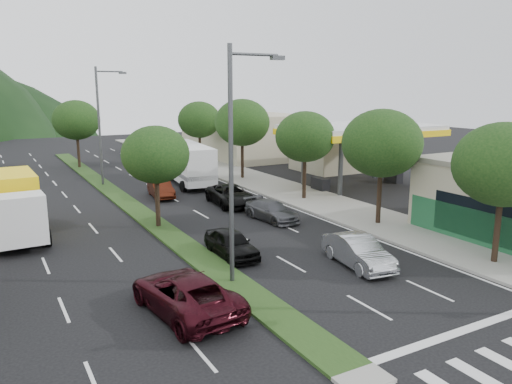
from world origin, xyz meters
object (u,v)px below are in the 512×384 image
tree_med_far (76,120)px  suv_maroon (186,293)px  car_queue_d (231,195)px  tree_r_b (382,143)px  car_queue_a (231,243)px  tree_r_e (199,120)px  streetlight_mid (101,120)px  streetlight_near (235,155)px  sedan_silver (358,251)px  car_queue_c (161,189)px  car_queue_b (272,211)px  tree_med_near (156,155)px  box_truck (14,208)px  motorhome (188,163)px  tree_r_a (504,165)px  tree_r_c (305,137)px  tree_r_d (242,123)px

tree_med_far → suv_maroon: 38.10m
tree_med_far → car_queue_d: size_ratio=1.34×
tree_r_b → car_queue_d: (-5.58, 9.13, -4.32)m
tree_r_b → car_queue_a: 11.39m
tree_r_e → streetlight_mid: size_ratio=0.67×
streetlight_near → suv_maroon: 5.95m
sedan_silver → car_queue_c: sedan_silver is taller
streetlight_mid → car_queue_b: bearing=-68.5°
tree_med_near → streetlight_mid: bearing=89.2°
suv_maroon → streetlight_near: bearing=-156.3°
streetlight_mid → car_queue_b: (6.64, -16.87, -4.96)m
tree_r_b → box_truck: tree_r_b is taller
tree_med_near → box_truck: bearing=165.3°
tree_med_far → car_queue_a: 33.19m
car_queue_c → tree_med_near: bearing=-103.0°
box_truck → motorhome: box_truck is taller
tree_r_b → sedan_silver: 8.85m
sedan_silver → box_truck: bearing=144.4°
box_truck → car_queue_c: bearing=-151.6°
streetlight_mid → tree_r_a: bearing=-67.9°
tree_r_c → car_queue_c: bearing=146.1°
tree_r_d → sedan_silver: 24.17m
tree_r_a → tree_r_c: 16.00m
tree_r_a → car_queue_c: bearing=112.4°
tree_med_far → streetlight_mid: streetlight_mid is taller
tree_r_a → car_queue_d: size_ratio=1.28×
suv_maroon → car_queue_b: size_ratio=1.29×
car_queue_b → tree_r_b: bearing=-45.9°
tree_r_b → sedan_silver: tree_r_b is taller
tree_r_d → motorhome: bearing=176.6°
tree_r_b → suv_maroon: 16.45m
tree_med_near → car_queue_b: size_ratio=1.40×
tree_r_a → sedan_silver: bearing=153.1°
streetlight_mid → streetlight_near: bearing=-90.0°
sedan_silver → tree_med_near: bearing=126.9°
tree_r_e → car_queue_a: (-10.48, -28.87, -4.22)m
tree_r_b → suv_maroon: bearing=-158.8°
tree_r_a → streetlight_mid: bearing=112.1°
tree_r_c → suv_maroon: 20.60m
suv_maroon → car_queue_a: bearing=-138.1°
tree_r_d → tree_med_near: bearing=-135.0°
tree_r_a → streetlight_near: (-11.79, 4.00, 0.76)m
tree_r_d → car_queue_c: 10.88m
tree_r_a → car_queue_c: size_ratio=1.63×
tree_r_c → car_queue_a: bearing=-139.8°
suv_maroon → car_queue_c: 20.69m
streetlight_mid → suv_maroon: (-3.02, -26.76, -4.81)m
tree_r_c → streetlight_mid: streetlight_mid is taller
car_queue_a → car_queue_b: car_queue_a is taller
tree_med_near → streetlight_mid: streetlight_mid is taller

